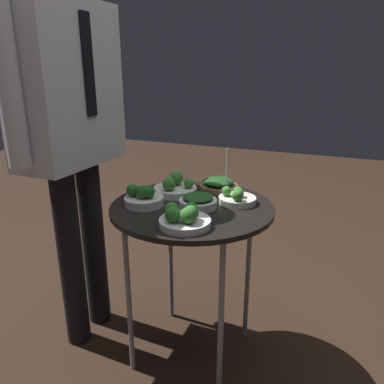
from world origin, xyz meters
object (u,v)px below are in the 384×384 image
at_px(bowl_spinach_far_rim, 198,201).
at_px(waiter_figure, 68,106).
at_px(bowl_broccoli_front_right, 237,198).
at_px(serving_cart, 192,218).
at_px(bowl_broccoli_front_center, 175,187).
at_px(bowl_broccoli_center, 184,218).
at_px(bowl_broccoli_back_right, 143,197).
at_px(bowl_spinach_mid_left, 218,184).

xyz_separation_m(bowl_spinach_far_rim, waiter_figure, (-0.03, 0.51, 0.32)).
height_order(bowl_spinach_far_rim, bowl_broccoli_front_right, bowl_broccoli_front_right).
bearing_deg(serving_cart, bowl_spinach_far_rim, -114.18).
height_order(serving_cart, bowl_spinach_far_rim, bowl_spinach_far_rim).
bearing_deg(bowl_broccoli_front_center, bowl_spinach_far_rim, -126.93).
relative_size(bowl_spinach_far_rim, bowl_broccoli_center, 0.83).
xyz_separation_m(bowl_spinach_far_rim, bowl_broccoli_front_right, (0.09, -0.12, -0.00)).
relative_size(bowl_broccoli_back_right, bowl_broccoli_front_right, 1.03).
bearing_deg(bowl_broccoli_front_center, waiter_figure, 110.18).
xyz_separation_m(bowl_broccoli_center, bowl_spinach_mid_left, (0.40, 0.02, -0.01)).
xyz_separation_m(bowl_broccoli_back_right, bowl_spinach_mid_left, (0.28, -0.19, -0.01)).
relative_size(bowl_spinach_far_rim, bowl_spinach_mid_left, 0.76).
bearing_deg(bowl_broccoli_center, bowl_spinach_far_rim, 7.01).
xyz_separation_m(serving_cart, bowl_broccoli_center, (-0.19, -0.05, 0.08)).
xyz_separation_m(bowl_broccoli_front_center, bowl_broccoli_back_right, (-0.16, 0.05, 0.00)).
bearing_deg(bowl_broccoli_front_right, serving_cart, 118.53).
bearing_deg(bowl_broccoli_back_right, bowl_spinach_mid_left, -34.83).
relative_size(bowl_broccoli_front_center, bowl_broccoli_back_right, 1.21).
height_order(bowl_spinach_far_rim, bowl_broccoli_back_right, bowl_broccoli_back_right).
height_order(serving_cart, bowl_broccoli_center, bowl_broccoli_center).
xyz_separation_m(bowl_spinach_mid_left, waiter_figure, (-0.25, 0.52, 0.32)).
bearing_deg(bowl_broccoli_front_center, bowl_broccoli_front_right, -93.00).
xyz_separation_m(bowl_spinach_far_rim, bowl_broccoli_front_center, (0.11, 0.14, 0.01)).
bearing_deg(bowl_spinach_far_rim, bowl_broccoli_center, -172.99).
xyz_separation_m(serving_cart, bowl_broccoli_front_center, (0.09, 0.11, 0.08)).
distance_m(bowl_spinach_far_rim, bowl_broccoli_front_center, 0.18).
bearing_deg(bowl_broccoli_front_right, bowl_broccoli_back_right, 115.99).
height_order(bowl_broccoli_center, waiter_figure, waiter_figure).
xyz_separation_m(bowl_broccoli_center, bowl_broccoli_front_right, (0.27, -0.10, -0.01)).
relative_size(serving_cart, waiter_figure, 0.42).
bearing_deg(bowl_spinach_far_rim, serving_cart, 65.82).
distance_m(bowl_broccoli_center, waiter_figure, 0.64).
height_order(serving_cart, bowl_spinach_mid_left, bowl_spinach_mid_left).
height_order(bowl_broccoli_front_center, bowl_broccoli_back_right, bowl_broccoli_front_center).
bearing_deg(bowl_broccoli_front_right, waiter_figure, 101.10).
bearing_deg(serving_cart, bowl_broccoli_back_right, 113.61).
bearing_deg(bowl_spinach_mid_left, bowl_broccoli_back_right, 145.17).
relative_size(bowl_broccoli_front_center, bowl_broccoli_center, 1.04).
bearing_deg(bowl_broccoli_back_right, serving_cart, -66.39).
relative_size(serving_cart, bowl_broccoli_center, 3.95).
distance_m(bowl_spinach_far_rim, bowl_spinach_mid_left, 0.22).
bearing_deg(serving_cart, bowl_spinach_mid_left, -8.65).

